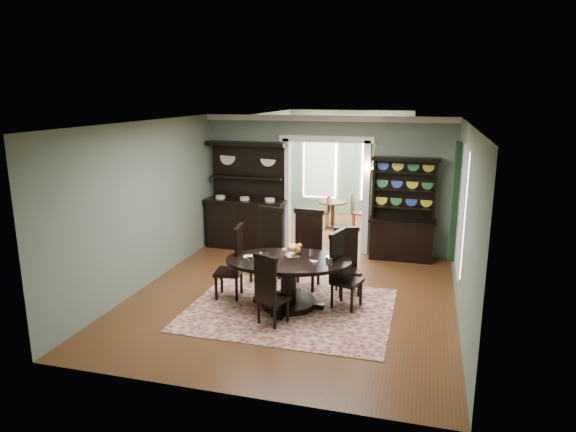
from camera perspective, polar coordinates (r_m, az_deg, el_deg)
name	(u,v)px	position (r m, az deg, el deg)	size (l,w,h in m)	color
room	(292,210)	(8.57, 0.45, 0.73)	(5.51, 6.01, 3.01)	brown
parlor	(344,168)	(13.88, 6.26, 5.35)	(3.51, 3.50, 3.01)	brown
doorway_trim	(326,179)	(11.40, 4.25, 4.12)	(2.08, 0.25, 2.57)	silver
right_window	(458,206)	(9.18, 18.40, 1.04)	(0.15, 1.47, 2.12)	white
wall_sconce	(369,169)	(11.07, 8.98, 5.13)	(0.27, 0.21, 0.21)	#D28738
rug	(290,309)	(8.59, 0.23, -10.30)	(3.30, 2.65, 0.01)	maroon
dining_table	(288,274)	(8.51, 0.04, -6.44)	(2.27, 2.22, 0.82)	black
centerpiece	(293,254)	(8.48, 0.58, -4.21)	(1.54, 0.99, 0.25)	white
chair_far_left	(268,242)	(9.67, -2.24, -2.92)	(0.61, 0.59, 1.41)	black
chair_far_mid	(307,246)	(9.36, 2.14, -3.39)	(0.56, 0.53, 1.43)	black
chair_far_right	(347,259)	(9.15, 6.55, -4.76)	(0.55, 0.54, 1.18)	black
chair_end_left	(235,260)	(8.87, -5.97, -4.91)	(0.51, 0.53, 1.30)	black
chair_end_right	(341,268)	(8.53, 5.93, -5.73)	(0.56, 0.58, 1.28)	black
chair_near	(269,289)	(7.81, -2.14, -8.06)	(0.55, 0.54, 1.15)	black
sideboard	(246,211)	(11.75, -4.65, 0.54)	(1.84, 0.67, 2.42)	black
welsh_dresser	(402,223)	(11.14, 12.59, -0.75)	(1.40, 0.52, 2.18)	black
parlor_table	(333,210)	(13.57, 5.00, 0.64)	(0.76, 0.76, 0.70)	#5A2C19
parlor_chair_left	(325,211)	(13.42, 4.09, 0.57)	(0.37, 0.37, 0.88)	#5A2C19
parlor_chair_right	(357,211)	(13.31, 7.65, 0.58)	(0.41, 0.41, 0.96)	#5A2C19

